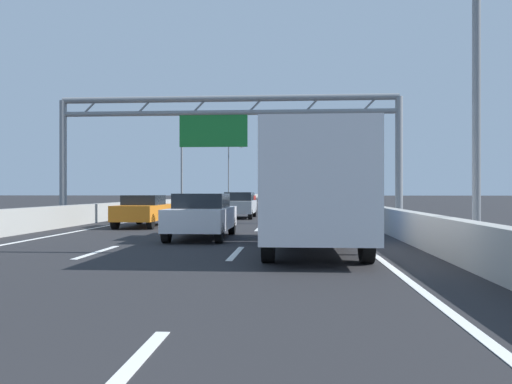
% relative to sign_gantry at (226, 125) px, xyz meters
% --- Properties ---
extents(ground_plane, '(260.00, 260.00, 0.00)m').
position_rel_sign_gantry_xyz_m(ground_plane, '(0.09, 74.77, -4.87)').
color(ground_plane, '#262628').
extents(lane_dash_left_1, '(0.16, 3.00, 0.01)m').
position_rel_sign_gantry_xyz_m(lane_dash_left_1, '(-1.71, -12.73, -4.87)').
color(lane_dash_left_1, white).
rests_on(lane_dash_left_1, ground_plane).
extents(lane_dash_left_2, '(0.16, 3.00, 0.01)m').
position_rel_sign_gantry_xyz_m(lane_dash_left_2, '(-1.71, -3.73, -4.87)').
color(lane_dash_left_2, white).
rests_on(lane_dash_left_2, ground_plane).
extents(lane_dash_left_3, '(0.16, 3.00, 0.01)m').
position_rel_sign_gantry_xyz_m(lane_dash_left_3, '(-1.71, 5.27, -4.87)').
color(lane_dash_left_3, white).
rests_on(lane_dash_left_3, ground_plane).
extents(lane_dash_left_4, '(0.16, 3.00, 0.01)m').
position_rel_sign_gantry_xyz_m(lane_dash_left_4, '(-1.71, 14.27, -4.87)').
color(lane_dash_left_4, white).
rests_on(lane_dash_left_4, ground_plane).
extents(lane_dash_left_5, '(0.16, 3.00, 0.01)m').
position_rel_sign_gantry_xyz_m(lane_dash_left_5, '(-1.71, 23.27, -4.87)').
color(lane_dash_left_5, white).
rests_on(lane_dash_left_5, ground_plane).
extents(lane_dash_left_6, '(0.16, 3.00, 0.01)m').
position_rel_sign_gantry_xyz_m(lane_dash_left_6, '(-1.71, 32.27, -4.87)').
color(lane_dash_left_6, white).
rests_on(lane_dash_left_6, ground_plane).
extents(lane_dash_left_7, '(0.16, 3.00, 0.01)m').
position_rel_sign_gantry_xyz_m(lane_dash_left_7, '(-1.71, 41.27, -4.87)').
color(lane_dash_left_7, white).
rests_on(lane_dash_left_7, ground_plane).
extents(lane_dash_left_8, '(0.16, 3.00, 0.01)m').
position_rel_sign_gantry_xyz_m(lane_dash_left_8, '(-1.71, 50.27, -4.87)').
color(lane_dash_left_8, white).
rests_on(lane_dash_left_8, ground_plane).
extents(lane_dash_left_9, '(0.16, 3.00, 0.01)m').
position_rel_sign_gantry_xyz_m(lane_dash_left_9, '(-1.71, 59.27, -4.87)').
color(lane_dash_left_9, white).
rests_on(lane_dash_left_9, ground_plane).
extents(lane_dash_left_10, '(0.16, 3.00, 0.01)m').
position_rel_sign_gantry_xyz_m(lane_dash_left_10, '(-1.71, 68.27, -4.87)').
color(lane_dash_left_10, white).
rests_on(lane_dash_left_10, ground_plane).
extents(lane_dash_left_11, '(0.16, 3.00, 0.01)m').
position_rel_sign_gantry_xyz_m(lane_dash_left_11, '(-1.71, 77.27, -4.87)').
color(lane_dash_left_11, white).
rests_on(lane_dash_left_11, ground_plane).
extents(lane_dash_left_12, '(0.16, 3.00, 0.01)m').
position_rel_sign_gantry_xyz_m(lane_dash_left_12, '(-1.71, 86.27, -4.87)').
color(lane_dash_left_12, white).
rests_on(lane_dash_left_12, ground_plane).
extents(lane_dash_left_13, '(0.16, 3.00, 0.01)m').
position_rel_sign_gantry_xyz_m(lane_dash_left_13, '(-1.71, 95.27, -4.87)').
color(lane_dash_left_13, white).
rests_on(lane_dash_left_13, ground_plane).
extents(lane_dash_left_14, '(0.16, 3.00, 0.01)m').
position_rel_sign_gantry_xyz_m(lane_dash_left_14, '(-1.71, 104.27, -4.87)').
color(lane_dash_left_14, white).
rests_on(lane_dash_left_14, ground_plane).
extents(lane_dash_left_15, '(0.16, 3.00, 0.01)m').
position_rel_sign_gantry_xyz_m(lane_dash_left_15, '(-1.71, 113.27, -4.87)').
color(lane_dash_left_15, white).
rests_on(lane_dash_left_15, ground_plane).
extents(lane_dash_left_16, '(0.16, 3.00, 0.01)m').
position_rel_sign_gantry_xyz_m(lane_dash_left_16, '(-1.71, 122.27, -4.87)').
color(lane_dash_left_16, white).
rests_on(lane_dash_left_16, ground_plane).
extents(lane_dash_left_17, '(0.16, 3.00, 0.01)m').
position_rel_sign_gantry_xyz_m(lane_dash_left_17, '(-1.71, 131.27, -4.87)').
color(lane_dash_left_17, white).
rests_on(lane_dash_left_17, ground_plane).
extents(lane_dash_right_0, '(0.16, 3.00, 0.01)m').
position_rel_sign_gantry_xyz_m(lane_dash_right_0, '(1.89, -21.73, -4.87)').
color(lane_dash_right_0, white).
rests_on(lane_dash_right_0, ground_plane).
extents(lane_dash_right_1, '(0.16, 3.00, 0.01)m').
position_rel_sign_gantry_xyz_m(lane_dash_right_1, '(1.89, -12.73, -4.87)').
color(lane_dash_right_1, white).
rests_on(lane_dash_right_1, ground_plane).
extents(lane_dash_right_2, '(0.16, 3.00, 0.01)m').
position_rel_sign_gantry_xyz_m(lane_dash_right_2, '(1.89, -3.73, -4.87)').
color(lane_dash_right_2, white).
rests_on(lane_dash_right_2, ground_plane).
extents(lane_dash_right_3, '(0.16, 3.00, 0.01)m').
position_rel_sign_gantry_xyz_m(lane_dash_right_3, '(1.89, 5.27, -4.87)').
color(lane_dash_right_3, white).
rests_on(lane_dash_right_3, ground_plane).
extents(lane_dash_right_4, '(0.16, 3.00, 0.01)m').
position_rel_sign_gantry_xyz_m(lane_dash_right_4, '(1.89, 14.27, -4.87)').
color(lane_dash_right_4, white).
rests_on(lane_dash_right_4, ground_plane).
extents(lane_dash_right_5, '(0.16, 3.00, 0.01)m').
position_rel_sign_gantry_xyz_m(lane_dash_right_5, '(1.89, 23.27, -4.87)').
color(lane_dash_right_5, white).
rests_on(lane_dash_right_5, ground_plane).
extents(lane_dash_right_6, '(0.16, 3.00, 0.01)m').
position_rel_sign_gantry_xyz_m(lane_dash_right_6, '(1.89, 32.27, -4.87)').
color(lane_dash_right_6, white).
rests_on(lane_dash_right_6, ground_plane).
extents(lane_dash_right_7, '(0.16, 3.00, 0.01)m').
position_rel_sign_gantry_xyz_m(lane_dash_right_7, '(1.89, 41.27, -4.87)').
color(lane_dash_right_7, white).
rests_on(lane_dash_right_7, ground_plane).
extents(lane_dash_right_8, '(0.16, 3.00, 0.01)m').
position_rel_sign_gantry_xyz_m(lane_dash_right_8, '(1.89, 50.27, -4.87)').
color(lane_dash_right_8, white).
rests_on(lane_dash_right_8, ground_plane).
extents(lane_dash_right_9, '(0.16, 3.00, 0.01)m').
position_rel_sign_gantry_xyz_m(lane_dash_right_9, '(1.89, 59.27, -4.87)').
color(lane_dash_right_9, white).
rests_on(lane_dash_right_9, ground_plane).
extents(lane_dash_right_10, '(0.16, 3.00, 0.01)m').
position_rel_sign_gantry_xyz_m(lane_dash_right_10, '(1.89, 68.27, -4.87)').
color(lane_dash_right_10, white).
rests_on(lane_dash_right_10, ground_plane).
extents(lane_dash_right_11, '(0.16, 3.00, 0.01)m').
position_rel_sign_gantry_xyz_m(lane_dash_right_11, '(1.89, 77.27, -4.87)').
color(lane_dash_right_11, white).
rests_on(lane_dash_right_11, ground_plane).
extents(lane_dash_right_12, '(0.16, 3.00, 0.01)m').
position_rel_sign_gantry_xyz_m(lane_dash_right_12, '(1.89, 86.27, -4.87)').
color(lane_dash_right_12, white).
rests_on(lane_dash_right_12, ground_plane).
extents(lane_dash_right_13, '(0.16, 3.00, 0.01)m').
position_rel_sign_gantry_xyz_m(lane_dash_right_13, '(1.89, 95.27, -4.87)').
color(lane_dash_right_13, white).
rests_on(lane_dash_right_13, ground_plane).
extents(lane_dash_right_14, '(0.16, 3.00, 0.01)m').
position_rel_sign_gantry_xyz_m(lane_dash_right_14, '(1.89, 104.27, -4.87)').
color(lane_dash_right_14, white).
rests_on(lane_dash_right_14, ground_plane).
extents(lane_dash_right_15, '(0.16, 3.00, 0.01)m').
position_rel_sign_gantry_xyz_m(lane_dash_right_15, '(1.89, 113.27, -4.87)').
color(lane_dash_right_15, white).
rests_on(lane_dash_right_15, ground_plane).
extents(lane_dash_right_16, '(0.16, 3.00, 0.01)m').
position_rel_sign_gantry_xyz_m(lane_dash_right_16, '(1.89, 122.27, -4.87)').
color(lane_dash_right_16, white).
rests_on(lane_dash_right_16, ground_plane).
extents(lane_dash_right_17, '(0.16, 3.00, 0.01)m').
position_rel_sign_gantry_xyz_m(lane_dash_right_17, '(1.89, 131.27, -4.87)').
color(lane_dash_right_17, white).
rests_on(lane_dash_right_17, ground_plane).
extents(edge_line_left, '(0.16, 176.00, 0.01)m').
position_rel_sign_gantry_xyz_m(edge_line_left, '(-5.16, 62.77, -4.87)').
color(edge_line_left, white).
rests_on(edge_line_left, ground_plane).
extents(edge_line_right, '(0.16, 176.00, 0.01)m').
position_rel_sign_gantry_xyz_m(edge_line_right, '(5.34, 62.77, -4.87)').
color(edge_line_right, white).
rests_on(edge_line_right, ground_plane).
extents(barrier_left, '(0.45, 220.00, 0.95)m').
position_rel_sign_gantry_xyz_m(barrier_left, '(-6.81, 84.77, -4.40)').
color(barrier_left, '#9E9E99').
rests_on(barrier_left, ground_plane).
extents(barrier_right, '(0.45, 220.00, 0.95)m').
position_rel_sign_gantry_xyz_m(barrier_right, '(6.99, 84.77, -4.40)').
color(barrier_right, '#9E9E99').
rests_on(barrier_right, ground_plane).
extents(sign_gantry, '(17.15, 0.36, 6.36)m').
position_rel_sign_gantry_xyz_m(sign_gantry, '(0.00, 0.00, 0.00)').
color(sign_gantry, gray).
rests_on(sign_gantry, ground_plane).
extents(streetlamp_right_near, '(2.58, 0.28, 9.50)m').
position_rel_sign_gantry_xyz_m(streetlamp_right_near, '(7.55, -12.82, 0.52)').
color(streetlamp_right_near, slate).
rests_on(streetlamp_right_near, ground_plane).
extents(streetlamp_left_mid, '(2.58, 0.28, 9.50)m').
position_rel_sign_gantry_xyz_m(streetlamp_left_mid, '(-7.38, 25.39, 0.52)').
color(streetlamp_left_mid, slate).
rests_on(streetlamp_left_mid, ground_plane).
extents(streetlamp_right_mid, '(2.58, 0.28, 9.50)m').
position_rel_sign_gantry_xyz_m(streetlamp_right_mid, '(7.55, 25.39, 0.52)').
color(streetlamp_right_mid, slate).
rests_on(streetlamp_right_mid, ground_plane).
extents(streetlamp_left_far, '(2.58, 0.28, 9.50)m').
position_rel_sign_gantry_xyz_m(streetlamp_left_far, '(-7.38, 63.60, 0.52)').
color(streetlamp_left_far, slate).
rests_on(streetlamp_left_far, ground_plane).
extents(streetlamp_right_far, '(2.58, 0.28, 9.50)m').
position_rel_sign_gantry_xyz_m(streetlamp_right_far, '(7.55, 63.60, 0.52)').
color(streetlamp_right_far, slate).
rests_on(streetlamp_right_far, ground_plane).
extents(black_car, '(1.90, 4.46, 1.46)m').
position_rel_sign_gantry_xyz_m(black_car, '(-3.67, 102.39, -4.11)').
color(black_car, black).
rests_on(black_car, ground_plane).
extents(yellow_car, '(1.77, 4.56, 1.54)m').
position_rel_sign_gantry_xyz_m(yellow_car, '(0.04, 70.08, -4.08)').
color(yellow_car, yellow).
rests_on(yellow_car, ground_plane).
extents(orange_car, '(1.74, 4.60, 1.41)m').
position_rel_sign_gantry_xyz_m(orange_car, '(-3.32, -2.71, -4.14)').
color(orange_car, orange).
rests_on(orange_car, ground_plane).
extents(green_car, '(1.90, 4.58, 1.42)m').
position_rel_sign_gantry_xyz_m(green_car, '(3.46, 69.53, -4.14)').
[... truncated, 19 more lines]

